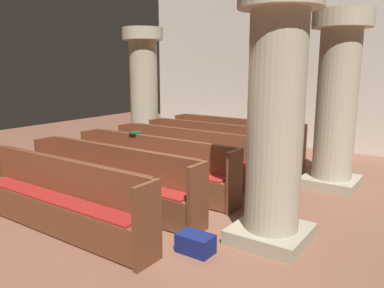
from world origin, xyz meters
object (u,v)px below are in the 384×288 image
at_px(pillar_aisle_side, 337,98).
at_px(hymn_book, 136,133).
at_px(pew_row_1, 214,145).
at_px(pew_row_2, 187,154).
at_px(lectern, 260,136).
at_px(pillar_far_side, 144,88).
at_px(pew_row_0, 236,138).
at_px(pillar_aisle_rear, 276,114).
at_px(kneeler_box_navy, 195,243).
at_px(pew_row_3, 154,164).
at_px(pew_row_5, 58,195).
at_px(pew_row_4, 113,177).

height_order(pillar_aisle_side, hymn_book, pillar_aisle_side).
distance_m(pew_row_1, pew_row_2, 1.01).
bearing_deg(pew_row_2, lectern, 85.96).
bearing_deg(pew_row_1, pillar_aisle_side, 2.83).
xyz_separation_m(pew_row_1, pillar_far_side, (-2.45, 0.49, 1.14)).
xyz_separation_m(pew_row_0, pillar_far_side, (-2.45, -0.52, 1.14)).
height_order(pillar_aisle_rear, kneeler_box_navy, pillar_aisle_rear).
bearing_deg(hymn_book, pew_row_0, 77.88).
xyz_separation_m(pew_row_3, pew_row_5, (0.00, -2.01, 0.00)).
relative_size(pillar_aisle_rear, kneeler_box_navy, 7.26).
bearing_deg(hymn_book, pew_row_4, -62.96).
height_order(pew_row_2, pillar_aisle_side, pillar_aisle_side).
bearing_deg(pew_row_4, pew_row_1, 90.00).
xyz_separation_m(pew_row_2, hymn_book, (-0.61, -0.82, 0.48)).
distance_m(pew_row_4, hymn_book, 1.42).
bearing_deg(pew_row_2, pew_row_4, -90.00).
bearing_deg(pew_row_4, lectern, 87.61).
distance_m(pew_row_2, pillar_far_side, 3.09).
xyz_separation_m(pew_row_4, pillar_aisle_rear, (2.50, 0.36, 1.14)).
height_order(pew_row_1, pillar_far_side, pillar_far_side).
xyz_separation_m(pew_row_2, pillar_aisle_rear, (2.50, -1.65, 1.14)).
bearing_deg(pillar_aisle_rear, pew_row_4, -171.82).
xyz_separation_m(pillar_aisle_rear, kneeler_box_navy, (-0.61, -0.83, -1.54)).
height_order(pew_row_1, hymn_book, hymn_book).
height_order(pew_row_2, pillar_aisle_rear, pillar_aisle_rear).
distance_m(pew_row_1, pillar_aisle_side, 2.76).
relative_size(pew_row_2, pillar_far_side, 1.05).
bearing_deg(pew_row_2, pew_row_1, 90.00).
bearing_deg(hymn_book, pew_row_5, -74.53).
distance_m(pew_row_0, pillar_aisle_rear, 4.59).
height_order(pew_row_4, pillar_far_side, pillar_far_side).
bearing_deg(pew_row_0, kneeler_box_navy, -67.17).
xyz_separation_m(pew_row_0, pew_row_4, (0.00, -4.03, 0.00)).
bearing_deg(hymn_book, pillar_aisle_side, 32.10).
bearing_deg(pillar_aisle_side, lectern, 142.15).
distance_m(pew_row_2, kneeler_box_navy, 3.15).
distance_m(pew_row_3, kneeler_box_navy, 2.44).
bearing_deg(pew_row_2, pillar_aisle_rear, -33.45).
xyz_separation_m(pew_row_0, pillar_aisle_side, (2.50, -0.88, 1.14)).
bearing_deg(hymn_book, pew_row_2, 53.46).
relative_size(pew_row_2, pillar_aisle_side, 1.05).
distance_m(pew_row_5, pillar_aisle_rear, 3.07).
height_order(pew_row_2, kneeler_box_navy, pew_row_2).
bearing_deg(pew_row_5, pew_row_2, 90.00).
bearing_deg(pew_row_1, hymn_book, -108.41).
bearing_deg(lectern, pew_row_0, -102.85).
distance_m(pew_row_1, pillar_far_side, 2.75).
bearing_deg(kneeler_box_navy, pillar_aisle_rear, 53.81).
distance_m(pew_row_2, hymn_book, 1.13).
relative_size(pillar_aisle_side, pillar_aisle_rear, 1.00).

